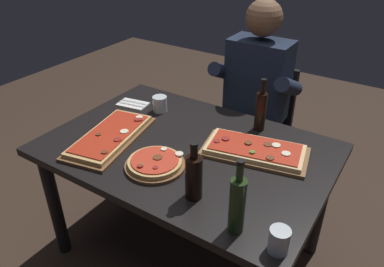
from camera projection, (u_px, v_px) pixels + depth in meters
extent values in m
plane|color=#38281E|center=(187.00, 249.00, 2.24)|extent=(6.40, 6.40, 0.00)
cube|color=black|center=(187.00, 150.00, 1.87)|extent=(1.40, 0.96, 0.04)
cylinder|color=black|center=(55.00, 205.00, 2.06)|extent=(0.07, 0.07, 0.70)
cylinder|color=black|center=(146.00, 141.00, 2.64)|extent=(0.07, 0.07, 0.70)
cylinder|color=black|center=(320.00, 206.00, 2.06)|extent=(0.07, 0.07, 0.70)
cube|color=brown|center=(255.00, 152.00, 1.80)|extent=(0.54, 0.35, 0.02)
cube|color=#E5C184|center=(255.00, 149.00, 1.79)|extent=(0.50, 0.31, 0.02)
cube|color=#B72D19|center=(255.00, 147.00, 1.78)|extent=(0.46, 0.28, 0.01)
cylinder|color=brown|center=(248.00, 143.00, 1.80)|extent=(0.04, 0.04, 0.01)
cylinder|color=maroon|center=(217.00, 141.00, 1.82)|extent=(0.03, 0.03, 0.00)
cylinder|color=beige|center=(286.00, 154.00, 1.72)|extent=(0.04, 0.04, 0.01)
cylinder|color=maroon|center=(226.00, 139.00, 1.84)|extent=(0.04, 0.04, 0.01)
cylinder|color=#4C7F2D|center=(252.00, 152.00, 1.73)|extent=(0.03, 0.03, 0.01)
cylinder|color=brown|center=(268.00, 144.00, 1.79)|extent=(0.04, 0.04, 0.00)
cylinder|color=beige|center=(276.00, 145.00, 1.78)|extent=(0.04, 0.04, 0.01)
cylinder|color=brown|center=(270.00, 158.00, 1.69)|extent=(0.04, 0.04, 0.01)
cube|color=brown|center=(111.00, 138.00, 1.91)|extent=(0.35, 0.57, 0.02)
cube|color=tan|center=(110.00, 135.00, 1.90)|extent=(0.32, 0.53, 0.02)
cube|color=#B72D19|center=(110.00, 133.00, 1.89)|extent=(0.28, 0.48, 0.01)
cylinder|color=beige|center=(139.00, 117.00, 2.03)|extent=(0.04, 0.04, 0.01)
cylinder|color=brown|center=(98.00, 134.00, 1.87)|extent=(0.03, 0.03, 0.01)
cylinder|color=maroon|center=(118.00, 139.00, 1.83)|extent=(0.04, 0.04, 0.01)
cylinder|color=beige|center=(124.00, 131.00, 1.90)|extent=(0.04, 0.04, 0.01)
cylinder|color=maroon|center=(140.00, 120.00, 2.00)|extent=(0.03, 0.03, 0.01)
cylinder|color=maroon|center=(137.00, 120.00, 2.00)|extent=(0.04, 0.04, 0.01)
cylinder|color=brown|center=(105.00, 152.00, 1.73)|extent=(0.03, 0.03, 0.01)
cylinder|color=brown|center=(155.00, 165.00, 1.70)|extent=(0.28, 0.28, 0.02)
cylinder|color=tan|center=(155.00, 162.00, 1.69)|extent=(0.25, 0.25, 0.02)
cylinder|color=red|center=(155.00, 160.00, 1.69)|extent=(0.22, 0.22, 0.01)
cylinder|color=maroon|center=(155.00, 167.00, 1.63)|extent=(0.02, 0.02, 0.00)
cylinder|color=beige|center=(179.00, 154.00, 1.72)|extent=(0.04, 0.04, 0.01)
cylinder|color=maroon|center=(140.00, 166.00, 1.64)|extent=(0.03, 0.03, 0.01)
cylinder|color=#4C7F2D|center=(141.00, 165.00, 1.64)|extent=(0.03, 0.03, 0.01)
cylinder|color=beige|center=(164.00, 149.00, 1.75)|extent=(0.03, 0.03, 0.01)
cylinder|color=brown|center=(158.00, 157.00, 1.70)|extent=(0.04, 0.04, 0.00)
cylinder|color=#233819|center=(237.00, 206.00, 1.31)|extent=(0.06, 0.06, 0.23)
cylinder|color=#233819|center=(240.00, 172.00, 1.24)|extent=(0.03, 0.03, 0.07)
cylinder|color=black|center=(241.00, 162.00, 1.22)|extent=(0.03, 0.03, 0.01)
cylinder|color=black|center=(194.00, 178.00, 1.48)|extent=(0.07, 0.07, 0.19)
cylinder|color=black|center=(194.00, 152.00, 1.42)|extent=(0.03, 0.03, 0.06)
cylinder|color=black|center=(194.00, 144.00, 1.40)|extent=(0.03, 0.03, 0.01)
cylinder|color=black|center=(260.00, 112.00, 1.95)|extent=(0.06, 0.06, 0.21)
cylinder|color=black|center=(263.00, 88.00, 1.88)|extent=(0.03, 0.03, 0.07)
cylinder|color=black|center=(264.00, 80.00, 1.86)|extent=(0.03, 0.03, 0.01)
cylinder|color=silver|center=(160.00, 104.00, 2.17)|extent=(0.08, 0.08, 0.09)
cylinder|color=silver|center=(160.00, 107.00, 2.18)|extent=(0.07, 0.07, 0.05)
cylinder|color=silver|center=(279.00, 240.00, 1.26)|extent=(0.07, 0.07, 0.10)
cylinder|color=silver|center=(278.00, 246.00, 1.28)|extent=(0.06, 0.06, 0.04)
cube|color=white|center=(133.00, 104.00, 2.26)|extent=(0.20, 0.14, 0.01)
cube|color=silver|center=(131.00, 104.00, 2.24)|extent=(0.17, 0.04, 0.00)
cube|color=silver|center=(134.00, 102.00, 2.27)|extent=(0.17, 0.04, 0.00)
cube|color=black|center=(253.00, 134.00, 2.57)|extent=(0.44, 0.44, 0.04)
cube|color=black|center=(268.00, 93.00, 2.59)|extent=(0.40, 0.04, 0.42)
cylinder|color=black|center=(214.00, 165.00, 2.63)|extent=(0.04, 0.04, 0.41)
cylinder|color=black|center=(264.00, 183.00, 2.46)|extent=(0.04, 0.04, 0.41)
cylinder|color=black|center=(239.00, 141.00, 2.91)|extent=(0.04, 0.04, 0.41)
cylinder|color=black|center=(285.00, 156.00, 2.73)|extent=(0.04, 0.04, 0.41)
cylinder|color=#23232D|center=(226.00, 166.00, 2.59)|extent=(0.11, 0.11, 0.45)
cylinder|color=#23232D|center=(252.00, 176.00, 2.49)|extent=(0.11, 0.11, 0.45)
cube|color=#23232D|center=(247.00, 130.00, 2.45)|extent=(0.34, 0.40, 0.12)
cube|color=#1E283D|center=(258.00, 80.00, 2.36)|extent=(0.38, 0.22, 0.52)
sphere|color=brown|center=(264.00, 18.00, 2.16)|extent=(0.22, 0.22, 0.22)
cylinder|color=#1E283D|center=(224.00, 72.00, 2.41)|extent=(0.09, 0.31, 0.21)
cylinder|color=#1E283D|center=(289.00, 87.00, 2.21)|extent=(0.09, 0.31, 0.21)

